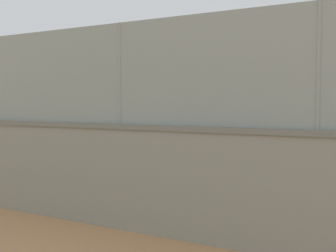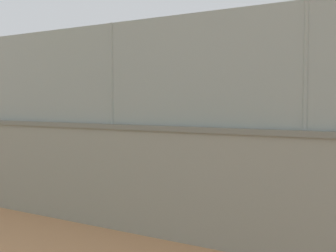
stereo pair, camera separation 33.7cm
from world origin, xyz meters
The scene contains 7 objects.
ground_plane centered at (0.00, 0.00, 0.00)m, with size 260.00×260.00×0.00m, color tan.
perimeter_wall centered at (1.95, 9.74, 0.88)m, with size 29.10×1.25×1.75m.
fence_panel_on_wall centered at (1.95, 9.74, 2.58)m, with size 28.58×0.98×1.67m.
player_crossing_court centered at (-0.70, 1.96, 0.88)m, with size 1.19×0.71×1.50m.
player_foreground_swinging centered at (4.73, 1.28, 0.93)m, with size 0.94×0.94×1.58m.
sports_ball centered at (-1.37, 3.68, 1.54)m, with size 0.23×0.23×0.23m, color yellow.
spare_ball_by_wall centered at (4.26, 8.03, 0.07)m, with size 0.14×0.14×0.14m, color #3399D8.
Camera 2 is at (-4.07, 15.63, 2.11)m, focal length 46.69 mm.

